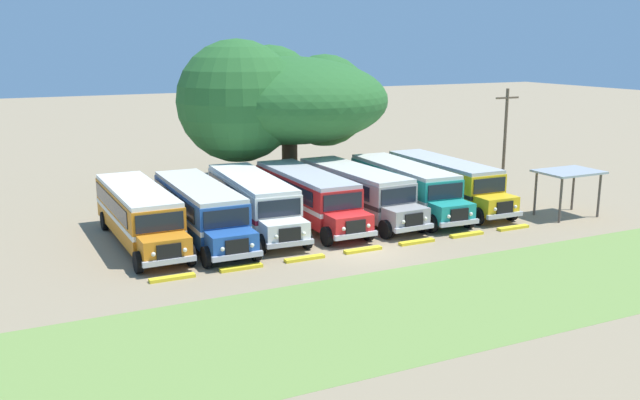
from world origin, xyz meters
name	(u,v)px	position (x,y,z in m)	size (l,w,h in m)	color
ground_plane	(361,250)	(0.00, 0.00, 0.00)	(220.00, 220.00, 0.00)	#937F60
foreground_grass_strip	(453,300)	(0.00, -7.44, 0.00)	(80.00, 8.66, 0.01)	olive
parked_bus_slot_0	(139,212)	(-9.47, 6.28, 1.58)	(2.82, 10.86, 2.82)	orange
parked_bus_slot_1	(201,209)	(-6.42, 5.67, 1.58)	(2.73, 10.85, 2.82)	#23519E
parked_bus_slot_2	(253,200)	(-3.22, 6.44, 1.58)	(3.16, 10.90, 2.82)	silver
parked_bus_slot_3	(308,194)	(0.04, 6.34, 1.58)	(2.73, 10.85, 2.82)	red
parked_bus_slot_4	(356,190)	(3.15, 6.24, 1.58)	(3.07, 10.89, 2.82)	#9E9993
parked_bus_slot_5	(405,185)	(6.41, 6.06, 1.58)	(3.10, 10.89, 2.82)	teal
parked_bus_slot_6	(445,180)	(9.53, 6.30, 1.58)	(2.84, 10.86, 2.82)	yellow
curb_wheelstop_0	(172,278)	(-9.46, -0.15, 0.07)	(2.00, 0.36, 0.15)	yellow
curb_wheelstop_1	(241,268)	(-6.31, -0.15, 0.07)	(2.00, 0.36, 0.15)	yellow
curb_wheelstop_2	(305,258)	(-3.15, -0.15, 0.07)	(2.00, 0.36, 0.15)	yellow
curb_wheelstop_3	(363,250)	(0.00, -0.15, 0.07)	(2.00, 0.36, 0.15)	yellow
curb_wheelstop_4	(417,242)	(3.15, -0.15, 0.07)	(2.00, 0.36, 0.15)	yellow
curb_wheelstop_5	(467,235)	(6.31, -0.15, 0.07)	(2.00, 0.36, 0.15)	yellow
curb_wheelstop_6	(513,228)	(9.46, -0.15, 0.07)	(2.00, 0.36, 0.15)	yellow
broad_shade_tree	(280,100)	(2.38, 15.78, 6.16)	(14.78, 14.05, 10.26)	brown
utility_pole	(505,139)	(14.56, 6.80, 3.79)	(1.80, 0.20, 7.09)	brown
waiting_shelter	(569,175)	(14.25, 0.79, 2.45)	(3.60, 2.60, 2.72)	brown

